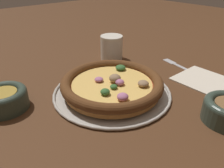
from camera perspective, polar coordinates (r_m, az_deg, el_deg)
ground_plane at (r=0.57m, az=0.00°, el=-2.41°), size 3.00×3.00×0.00m
pizza_tray at (r=0.57m, az=0.00°, el=-2.07°), size 0.31×0.31×0.01m
pizza at (r=0.56m, az=0.05°, el=-0.04°), size 0.26×0.26×0.04m
bowl_near at (r=0.56m, az=-26.35°, el=-3.40°), size 0.11×0.11×0.05m
drinking_cup at (r=0.77m, az=-0.12°, el=9.48°), size 0.08×0.08×0.08m
napkin at (r=0.68m, az=23.18°, el=0.93°), size 0.15×0.14×0.01m
fork at (r=0.76m, az=17.58°, el=4.34°), size 0.18×0.05×0.00m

